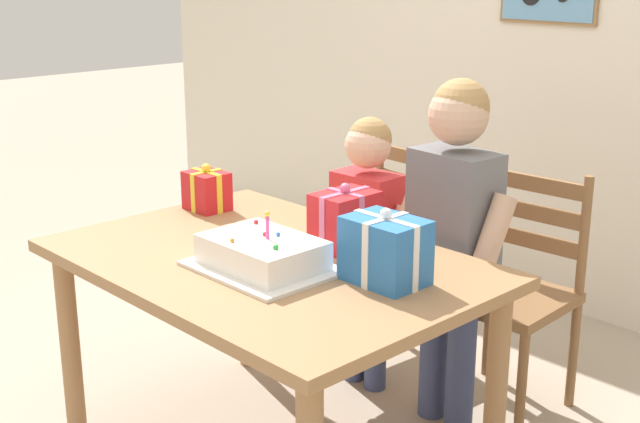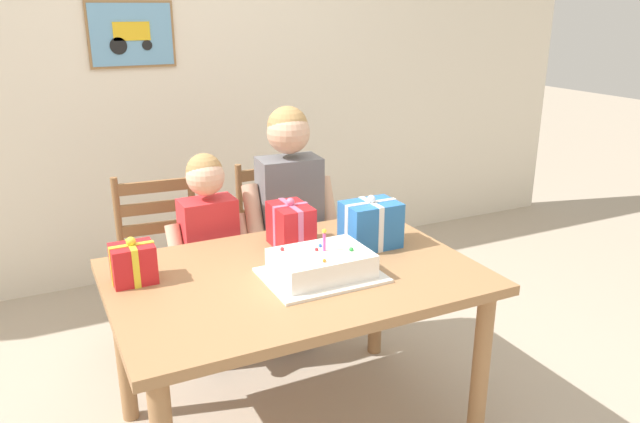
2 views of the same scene
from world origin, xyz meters
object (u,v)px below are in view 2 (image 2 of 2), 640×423
Objects in this scene: gift_box_red_large at (291,226)px; child_younger at (209,243)px; birthday_cake at (321,265)px; chair_left at (164,266)px; gift_box_corner_small at (133,263)px; gift_box_beside_cake at (371,224)px; chair_right at (283,245)px; dining_table at (295,294)px; child_older at (290,208)px.

child_younger is (-0.26, 0.38, -0.17)m from gift_box_red_large.
gift_box_red_large reaches higher than birthday_cake.
chair_left is (-0.41, 1.01, -0.32)m from birthday_cake.
gift_box_corner_small is 0.17× the size of child_younger.
chair_right is at bearing 95.18° from gift_box_beside_cake.
dining_table is 1.00m from chair_left.
gift_box_red_large is 0.68m from gift_box_corner_small.
gift_box_corner_small is 0.63m from child_younger.
gift_box_beside_cake reaches higher than gift_box_red_large.
child_younger is at bearing 47.15° from gift_box_corner_small.
dining_table is at bearing -70.28° from chair_left.
dining_table is at bearing -111.79° from child_older.
child_older is at bearing 106.24° from gift_box_beside_cake.
birthday_cake is at bearing -93.51° from gift_box_red_large.
dining_table is 1.29× the size of child_younger.
gift_box_beside_cake is 1.16m from chair_left.
gift_box_red_large is 1.21× the size of gift_box_corner_small.
chair_right is (0.26, 1.01, -0.32)m from birthday_cake.
gift_box_beside_cake is 0.99m from gift_box_corner_small.
child_younger is at bearing 108.17° from birthday_cake.
gift_box_beside_cake is at bearing -84.82° from chair_right.
child_younger is at bearing 179.94° from child_older.
child_older is (0.25, 0.63, 0.13)m from dining_table.
child_older reaches higher than dining_table.
gift_box_red_large is (0.09, 0.25, 0.19)m from dining_table.
gift_box_corner_small is at bearing -108.57° from chair_left.
child_older is at bearing -26.36° from chair_left.
chair_left is (0.25, 0.74, -0.35)m from gift_box_corner_small.
gift_box_red_large is at bearing -109.53° from chair_right.
child_younger is (0.17, -0.29, 0.20)m from chair_left.
gift_box_red_large is at bearing 86.49° from birthday_cake.
birthday_cake is 1.14m from chair_left.
chair_left is at bearing 122.47° from gift_box_red_large.
chair_left is at bearing 132.16° from gift_box_beside_cake.
chair_right is at bearing 30.33° from child_younger.
gift_box_red_large reaches higher than gift_box_corner_small.
chair_right is (0.24, 0.67, -0.37)m from gift_box_red_large.
child_younger reaches higher than dining_table.
chair_left is at bearing 109.72° from dining_table.
chair_right is at bearing 0.01° from chair_left.
chair_left is 0.66m from chair_right.
chair_left reaches higher than dining_table.
gift_box_beside_cake is 0.26× the size of chair_left.
gift_box_beside_cake is at bearing -42.72° from child_younger.
gift_box_red_large is 0.42m from child_older.
dining_table is at bearing -110.46° from gift_box_red_large.
child_older is (-0.15, 0.52, -0.06)m from gift_box_beside_cake.
gift_box_red_large is 0.20× the size of child_younger.
child_older is (0.83, 0.45, -0.04)m from gift_box_corner_small.
chair_left is at bearing -179.99° from chair_right.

